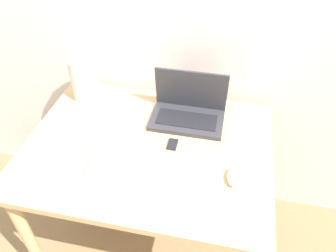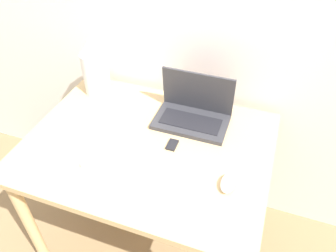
{
  "view_description": "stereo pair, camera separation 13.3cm",
  "coord_description": "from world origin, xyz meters",
  "px_view_note": "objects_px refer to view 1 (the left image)",
  "views": [
    {
      "loc": [
        0.3,
        -0.56,
        1.72
      ],
      "look_at": [
        0.08,
        0.42,
        0.85
      ],
      "focal_mm": 35.0,
      "sensor_mm": 36.0,
      "label": 1
    },
    {
      "loc": [
        0.42,
        -0.53,
        1.72
      ],
      "look_at": [
        0.08,
        0.42,
        0.85
      ],
      "focal_mm": 35.0,
      "sensor_mm": 36.0,
      "label": 2
    }
  ],
  "objects_px": {
    "laptop": "(188,109)",
    "mouse": "(234,177)",
    "keyboard": "(146,168)",
    "vase": "(83,71)",
    "mp3_player": "(173,144)"
  },
  "relations": [
    {
      "from": "laptop",
      "to": "mouse",
      "type": "bearing_deg",
      "value": -55.15
    },
    {
      "from": "laptop",
      "to": "keyboard",
      "type": "bearing_deg",
      "value": -107.22
    },
    {
      "from": "laptop",
      "to": "keyboard",
      "type": "xyz_separation_m",
      "value": [
        -0.11,
        -0.35,
        -0.04
      ]
    },
    {
      "from": "vase",
      "to": "mp3_player",
      "type": "relative_size",
      "value": 4.73
    },
    {
      "from": "mouse",
      "to": "laptop",
      "type": "bearing_deg",
      "value": 124.85
    },
    {
      "from": "laptop",
      "to": "keyboard",
      "type": "relative_size",
      "value": 0.71
    },
    {
      "from": "laptop",
      "to": "keyboard",
      "type": "distance_m",
      "value": 0.37
    },
    {
      "from": "laptop",
      "to": "vase",
      "type": "height_order",
      "value": "vase"
    },
    {
      "from": "mouse",
      "to": "vase",
      "type": "bearing_deg",
      "value": 152.74
    },
    {
      "from": "keyboard",
      "to": "vase",
      "type": "relative_size",
      "value": 1.51
    },
    {
      "from": "mp3_player",
      "to": "vase",
      "type": "bearing_deg",
      "value": 152.66
    },
    {
      "from": "laptop",
      "to": "mp3_player",
      "type": "bearing_deg",
      "value": -99.86
    },
    {
      "from": "laptop",
      "to": "vase",
      "type": "relative_size",
      "value": 1.07
    },
    {
      "from": "vase",
      "to": "mp3_player",
      "type": "distance_m",
      "value": 0.57
    },
    {
      "from": "mp3_player",
      "to": "keyboard",
      "type": "bearing_deg",
      "value": -115.68
    }
  ]
}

